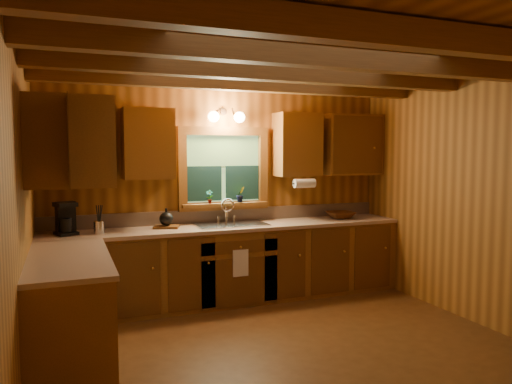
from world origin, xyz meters
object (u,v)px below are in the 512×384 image
Objects in this scene: coffee_maker at (66,218)px; wicker_basket at (341,215)px; cutting_board at (166,227)px; sink at (231,229)px.

coffee_maker reaches higher than wicker_basket.
coffee_maker is 1.06m from cutting_board.
sink is at bearing 14.79° from cutting_board.
wicker_basket is (1.48, 0.01, 0.09)m from sink.
sink is 2.43× the size of coffee_maker.
wicker_basket reaches higher than cutting_board.
cutting_board is at bearing 178.64° from wicker_basket.
cutting_board is (1.05, 0.04, -0.15)m from coffee_maker.
coffee_maker is at bearing 179.44° from sink.
coffee_maker is at bearing -157.99° from cutting_board.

